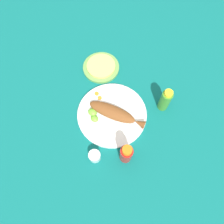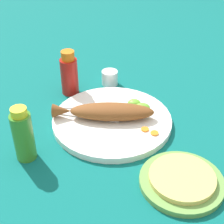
{
  "view_description": "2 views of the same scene",
  "coord_description": "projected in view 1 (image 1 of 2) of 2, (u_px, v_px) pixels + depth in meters",
  "views": [
    {
      "loc": [
        -0.19,
        0.35,
        0.97
      ],
      "look_at": [
        0.0,
        0.0,
        0.04
      ],
      "focal_mm": 35.0,
      "sensor_mm": 36.0,
      "label": 1
    },
    {
      "loc": [
        0.08,
        -0.76,
        0.58
      ],
      "look_at": [
        0.0,
        0.0,
        0.04
      ],
      "focal_mm": 55.0,
      "sensor_mm": 36.0,
      "label": 2
    }
  ],
  "objects": [
    {
      "name": "ground_plane",
      "position": [
        112.0,
        115.0,
        1.05
      ],
      "size": [
        4.0,
        4.0,
        0.0
      ],
      "primitive_type": "plane",
      "color": "#0C605B"
    },
    {
      "name": "main_plate",
      "position": [
        112.0,
        114.0,
        1.04
      ],
      "size": [
        0.33,
        0.33,
        0.02
      ],
      "primitive_type": "cylinder",
      "color": "white",
      "rests_on": "ground_plane"
    },
    {
      "name": "fried_fish",
      "position": [
        115.0,
        113.0,
        1.01
      ],
      "size": [
        0.28,
        0.08,
        0.04
      ],
      "rotation": [
        0.0,
        0.0,
        0.07
      ],
      "color": "brown",
      "rests_on": "main_plate"
    },
    {
      "name": "fork_near",
      "position": [
        128.0,
        121.0,
        1.01
      ],
      "size": [
        0.19,
        0.04,
        0.0
      ],
      "rotation": [
        0.0,
        0.0,
        9.28
      ],
      "color": "silver",
      "rests_on": "main_plate"
    },
    {
      "name": "fork_far",
      "position": [
        121.0,
        128.0,
        1.0
      ],
      "size": [
        0.19,
        0.03,
        0.0
      ],
      "rotation": [
        0.0,
        0.0,
        9.5
      ],
      "color": "silver",
      "rests_on": "main_plate"
    },
    {
      "name": "carrot_slice_near",
      "position": [
        100.0,
        98.0,
        1.06
      ],
      "size": [
        0.02,
        0.02,
        0.0
      ],
      "primitive_type": "cylinder",
      "color": "orange",
      "rests_on": "main_plate"
    },
    {
      "name": "carrot_slice_mid",
      "position": [
        97.0,
        94.0,
        1.07
      ],
      "size": [
        0.02,
        0.02,
        0.0
      ],
      "primitive_type": "cylinder",
      "color": "orange",
      "rests_on": "main_plate"
    },
    {
      "name": "lime_wedge_main",
      "position": [
        92.0,
        112.0,
        1.02
      ],
      "size": [
        0.04,
        0.04,
        0.02
      ],
      "primitive_type": "ellipsoid",
      "color": "#6BB233",
      "rests_on": "main_plate"
    },
    {
      "name": "lime_wedge_side",
      "position": [
        94.0,
        119.0,
        1.01
      ],
      "size": [
        0.04,
        0.03,
        0.02
      ],
      "primitive_type": "ellipsoid",
      "color": "#6BB233",
      "rests_on": "main_plate"
    },
    {
      "name": "hot_sauce_bottle_red",
      "position": [
        126.0,
        154.0,
        0.91
      ],
      "size": [
        0.05,
        0.05,
        0.14
      ],
      "color": "#B21914",
      "rests_on": "ground_plane"
    },
    {
      "name": "hot_sauce_bottle_green",
      "position": [
        165.0,
        100.0,
        1.0
      ],
      "size": [
        0.05,
        0.05,
        0.14
      ],
      "color": "#3D8428",
      "rests_on": "ground_plane"
    },
    {
      "name": "salt_cup",
      "position": [
        95.0,
        156.0,
        0.95
      ],
      "size": [
        0.05,
        0.05,
        0.05
      ],
      "color": "silver",
      "rests_on": "ground_plane"
    },
    {
      "name": "tortilla_plate",
      "position": [
        101.0,
        67.0,
        1.15
      ],
      "size": [
        0.19,
        0.19,
        0.01
      ],
      "primitive_type": "cylinder",
      "color": "#6B9E4C",
      "rests_on": "ground_plane"
    },
    {
      "name": "tortilla_stack",
      "position": [
        101.0,
        66.0,
        1.14
      ],
      "size": [
        0.15,
        0.15,
        0.01
      ],
      "primitive_type": "cylinder",
      "color": "#E0C666",
      "rests_on": "tortilla_plate"
    }
  ]
}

